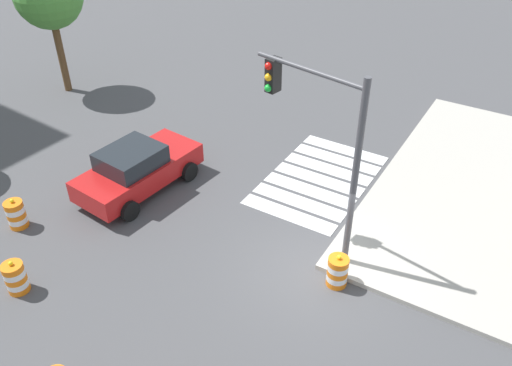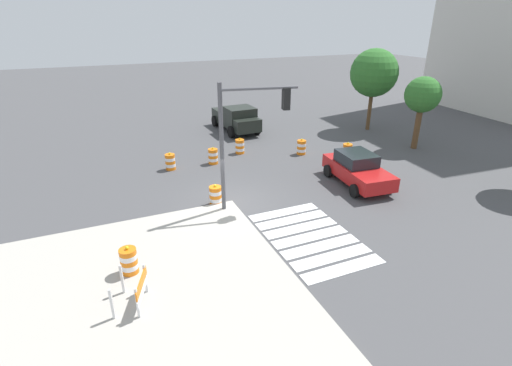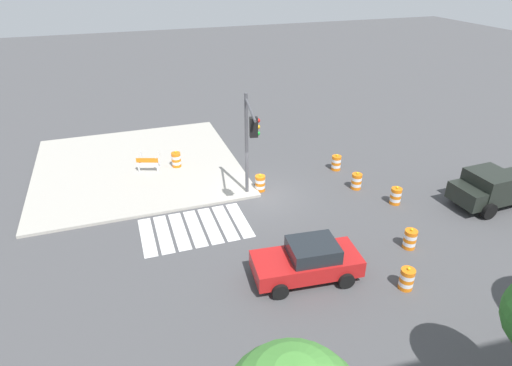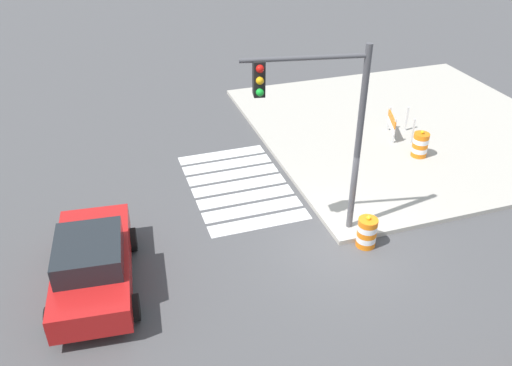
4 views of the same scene
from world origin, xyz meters
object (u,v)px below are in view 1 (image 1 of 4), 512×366
Objects in this scene: traffic_barrel_far_curb at (16,214)px; traffic_light_pole at (320,129)px; traffic_barrel_median_far at (337,271)px; sports_car at (137,169)px; traffic_barrel_lane_center at (16,278)px.

traffic_light_pole is (3.80, -8.06, 3.46)m from traffic_barrel_far_curb.
traffic_barrel_far_curb is at bearing 106.70° from traffic_barrel_median_far.
traffic_barrel_far_curb is at bearing 115.21° from traffic_light_pole.
traffic_barrel_lane_center is at bearing -176.46° from sports_car.
traffic_barrel_far_curb is at bearing 51.10° from traffic_barrel_lane_center.
traffic_barrel_median_far and traffic_barrel_far_curb have the same top height.
traffic_light_pole is at bearing -46.52° from traffic_barrel_lane_center.
traffic_light_pole is at bearing 51.24° from traffic_barrel_median_far.
traffic_barrel_far_curb is (-3.39, 1.87, -0.36)m from sports_car.
traffic_barrel_median_far is at bearing -57.33° from traffic_barrel_lane_center.
traffic_light_pole is at bearing -64.79° from traffic_barrel_far_curb.
traffic_barrel_median_far is at bearing -94.61° from sports_car.
traffic_barrel_far_curb is 0.19× the size of traffic_light_pole.
sports_car is 6.93m from traffic_light_pole.
traffic_barrel_median_far and traffic_barrel_lane_center have the same top height.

